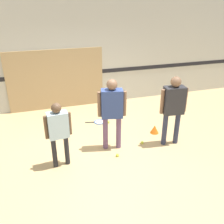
% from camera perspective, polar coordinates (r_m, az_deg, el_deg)
% --- Properties ---
extents(ground_plane, '(16.00, 16.00, 0.00)m').
position_cam_1_polar(ground_plane, '(5.67, -1.63, -8.32)').
color(ground_plane, tan).
extents(wall_back, '(16.00, 0.07, 3.20)m').
position_cam_1_polar(wall_back, '(7.54, -7.54, 13.08)').
color(wall_back, beige).
rests_on(wall_back, ground_plane).
extents(wall_panel, '(2.79, 0.05, 1.77)m').
position_cam_1_polar(wall_panel, '(7.57, -12.60, 7.19)').
color(wall_panel, tan).
rests_on(wall_panel, ground_plane).
extents(person_instructor, '(0.60, 0.34, 1.60)m').
position_cam_1_polar(person_instructor, '(5.23, 0.00, 1.09)').
color(person_instructor, '#6B4C70').
rests_on(person_instructor, ground_plane).
extents(person_student_left, '(0.51, 0.24, 1.35)m').
position_cam_1_polar(person_student_left, '(4.83, -12.17, -3.68)').
color(person_student_left, '#232328').
rests_on(person_student_left, ground_plane).
extents(person_student_right, '(0.61, 0.29, 1.60)m').
position_cam_1_polar(person_student_right, '(5.56, 13.87, 1.81)').
color(person_student_right, '#2D334C').
rests_on(person_student_right, ground_plane).
extents(racket_spare_on_floor, '(0.56, 0.35, 0.03)m').
position_cam_1_polar(racket_spare_on_floor, '(6.80, -3.07, -2.27)').
color(racket_spare_on_floor, blue).
rests_on(racket_spare_on_floor, ground_plane).
extents(tennis_ball_near_instructor, '(0.07, 0.07, 0.07)m').
position_cam_1_polar(tennis_ball_near_instructor, '(5.39, 1.25, -9.82)').
color(tennis_ball_near_instructor, '#CCE038').
rests_on(tennis_ball_near_instructor, ground_plane).
extents(tennis_ball_by_spare_racket, '(0.07, 0.07, 0.07)m').
position_cam_1_polar(tennis_ball_by_spare_racket, '(6.73, -0.85, -2.30)').
color(tennis_ball_by_spare_racket, '#CCE038').
rests_on(tennis_ball_by_spare_racket, ground_plane).
extents(tennis_ball_stray_left, '(0.07, 0.07, 0.07)m').
position_cam_1_polar(tennis_ball_stray_left, '(5.86, 6.91, -6.93)').
color(tennis_ball_stray_left, '#CCE038').
rests_on(tennis_ball_stray_left, ground_plane).
extents(training_cone, '(0.21, 0.21, 0.20)m').
position_cam_1_polar(training_cone, '(6.32, 9.70, -3.89)').
color(training_cone, orange).
rests_on(training_cone, ground_plane).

